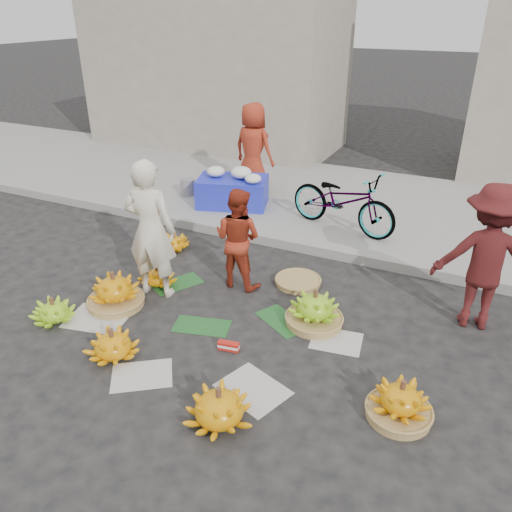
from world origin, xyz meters
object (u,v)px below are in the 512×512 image
at_px(banana_bunch_4, 400,402).
at_px(flower_table, 233,190).
at_px(bicycle, 343,200).
at_px(vendor_cream, 150,230).
at_px(banana_bunch_0, 115,291).

distance_m(banana_bunch_4, flower_table, 5.29).
distance_m(banana_bunch_4, bicycle, 3.98).
distance_m(vendor_cream, flower_table, 3.00).
height_order(banana_bunch_0, banana_bunch_4, banana_bunch_0).
height_order(banana_bunch_4, vendor_cream, vendor_cream).
relative_size(banana_bunch_0, vendor_cream, 0.38).
bearing_deg(flower_table, banana_bunch_4, -62.78).
relative_size(banana_bunch_4, bicycle, 0.32).
relative_size(banana_bunch_4, vendor_cream, 0.33).
xyz_separation_m(banana_bunch_0, flower_table, (-0.15, 3.40, 0.21)).
distance_m(banana_bunch_4, vendor_cream, 3.45).
height_order(banana_bunch_4, bicycle, bicycle).
bearing_deg(banana_bunch_0, banana_bunch_4, -6.27).
bearing_deg(banana_bunch_0, bicycle, 59.49).
height_order(banana_bunch_0, bicycle, bicycle).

